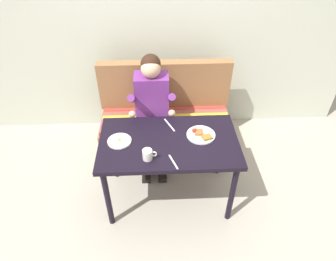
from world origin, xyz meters
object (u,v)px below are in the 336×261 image
object	(u,v)px
plate_eggs	(119,141)
person	(152,102)
plate_breakfast	(201,135)
fork	(173,162)
couch	(166,123)
table	(169,148)
knife	(169,125)
coffee_mug	(148,154)

from	to	relation	value
plate_eggs	person	bearing A→B (deg)	64.33
plate_breakfast	fork	size ratio (longest dim) A/B	1.48
couch	plate_breakfast	bearing A→B (deg)	-68.20
person	plate_eggs	xyz separation A→B (m)	(-0.28, -0.58, -0.00)
table	couch	bearing A→B (deg)	90.00
knife	fork	bearing A→B (deg)	-113.23
plate_breakfast	coffee_mug	bearing A→B (deg)	-150.53
plate_breakfast	coffee_mug	world-z (taller)	coffee_mug
fork	knife	xyz separation A→B (m)	(-0.01, 0.47, 0.00)
plate_breakfast	coffee_mug	size ratio (longest dim) A/B	2.13
couch	person	world-z (taller)	person
person	coffee_mug	size ratio (longest dim) A/B	10.27
plate_breakfast	knife	distance (m)	0.31
plate_eggs	table	bearing A→B (deg)	-0.81
table	couch	xyz separation A→B (m)	(0.00, 0.76, -0.32)
knife	person	bearing A→B (deg)	88.63
person	fork	size ratio (longest dim) A/B	7.13
table	coffee_mug	bearing A→B (deg)	-130.10
plate_breakfast	couch	bearing A→B (deg)	111.80
coffee_mug	fork	size ratio (longest dim) A/B	0.69
plate_breakfast	fork	world-z (taller)	plate_breakfast
plate_breakfast	coffee_mug	xyz separation A→B (m)	(-0.46, -0.26, 0.03)
person	plate_eggs	size ratio (longest dim) A/B	5.94
couch	knife	bearing A→B (deg)	-88.28
couch	person	size ratio (longest dim) A/B	1.19
table	coffee_mug	size ratio (longest dim) A/B	10.17
table	plate_breakfast	xyz separation A→B (m)	(0.29, 0.05, 0.10)
plate_breakfast	table	bearing A→B (deg)	-169.90
plate_eggs	knife	world-z (taller)	plate_eggs
table	knife	distance (m)	0.23
plate_eggs	couch	bearing A→B (deg)	60.91
couch	plate_breakfast	distance (m)	0.87
knife	table	bearing A→B (deg)	-118.57
table	knife	xyz separation A→B (m)	(0.02, 0.21, 0.08)
coffee_mug	knife	distance (m)	0.47
fork	plate_eggs	bearing A→B (deg)	128.71
person	coffee_mug	world-z (taller)	person
fork	knife	bearing A→B (deg)	70.43
person	coffee_mug	bearing A→B (deg)	-92.58
plate_eggs	plate_breakfast	bearing A→B (deg)	3.63
fork	knife	world-z (taller)	same
person	coffee_mug	distance (m)	0.80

